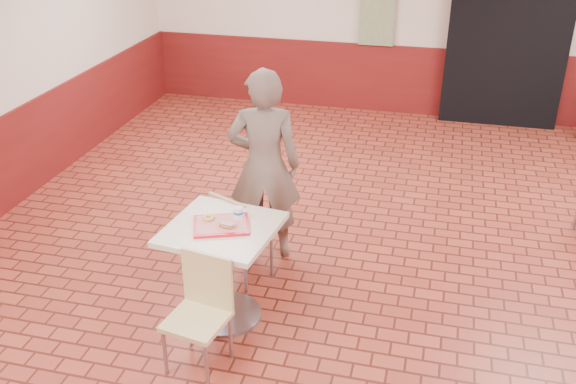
% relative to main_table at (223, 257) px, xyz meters
% --- Properties ---
extents(room_shell, '(8.01, 10.01, 3.01)m').
position_rel_main_table_xyz_m(room_shell, '(1.11, 0.32, 0.93)').
color(room_shell, maroon).
rests_on(room_shell, ground).
extents(wainscot_band, '(8.00, 10.00, 1.00)m').
position_rel_main_table_xyz_m(wainscot_band, '(1.11, 0.32, -0.07)').
color(wainscot_band, maroon).
rests_on(wainscot_band, ground).
extents(corridor_doorway, '(1.60, 0.22, 2.20)m').
position_rel_main_table_xyz_m(corridor_doorway, '(2.31, 5.20, 0.53)').
color(corridor_doorway, black).
rests_on(corridor_doorway, ground).
extents(promo_poster, '(0.50, 0.03, 1.20)m').
position_rel_main_table_xyz_m(promo_poster, '(0.51, 5.26, 1.03)').
color(promo_poster, gray).
rests_on(promo_poster, wainscot_band).
extents(main_table, '(0.81, 0.81, 0.85)m').
position_rel_main_table_xyz_m(main_table, '(0.00, 0.00, 0.00)').
color(main_table, beige).
rests_on(main_table, ground).
extents(chair_main_front, '(0.47, 0.47, 0.87)m').
position_rel_main_table_xyz_m(chair_main_front, '(0.02, -0.53, -0.09)').
color(chair_main_front, '#DAC883').
rests_on(chair_main_front, ground).
extents(chair_main_back, '(0.53, 0.53, 0.87)m').
position_rel_main_table_xyz_m(chair_main_back, '(-0.05, 0.51, -0.09)').
color(chair_main_back, tan).
rests_on(chair_main_back, ground).
extents(customer, '(0.74, 0.57, 1.81)m').
position_rel_main_table_xyz_m(customer, '(0.05, 1.04, 0.33)').
color(customer, '#6F6356').
rests_on(customer, ground).
extents(serving_tray, '(0.42, 0.33, 0.03)m').
position_rel_main_table_xyz_m(serving_tray, '(0.00, 0.00, 0.29)').
color(serving_tray, red).
rests_on(serving_tray, main_table).
extents(ring_donut, '(0.11, 0.11, 0.03)m').
position_rel_main_table_xyz_m(ring_donut, '(-0.12, 0.04, 0.32)').
color(ring_donut, gold).
rests_on(ring_donut, serving_tray).
extents(long_john_donut, '(0.14, 0.08, 0.04)m').
position_rel_main_table_xyz_m(long_john_donut, '(0.06, -0.05, 0.32)').
color(long_john_donut, '#C07538').
rests_on(long_john_donut, serving_tray).
extents(paper_cup, '(0.07, 0.07, 0.09)m').
position_rel_main_table_xyz_m(paper_cup, '(0.10, 0.11, 0.35)').
color(paper_cup, white).
rests_on(paper_cup, serving_tray).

